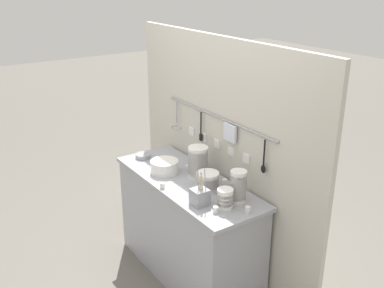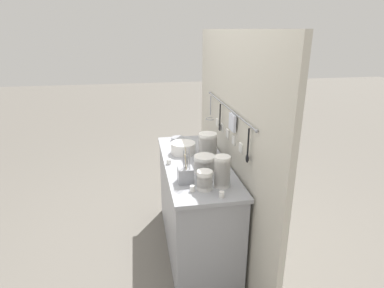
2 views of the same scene
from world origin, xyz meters
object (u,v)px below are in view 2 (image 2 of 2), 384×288
Objects in this scene: bowl_stack_back_corner at (205,164)px; bowl_stack_short_front at (222,172)px; bowl_stack_wide_centre at (205,180)px; plate_stack at (183,148)px; cup_back_right at (222,194)px; steel_mixing_bowl at (178,139)px; cutlery_caddy at (185,175)px; bowl_stack_tall_left at (208,147)px; cup_by_caddy at (204,152)px; cup_mid_row at (169,162)px; cup_front_right at (224,168)px; cup_edge_far at (192,189)px.

bowl_stack_short_front is (0.26, 0.07, 0.05)m from bowl_stack_back_corner.
plate_stack is at bearing -176.50° from bowl_stack_wide_centre.
cup_back_right is at bearing 3.98° from bowl_stack_back_corner.
bowl_stack_back_corner is at bearing 7.70° from steel_mixing_bowl.
cutlery_caddy is 0.34m from cup_back_right.
bowl_stack_tall_left reaches higher than bowl_stack_short_front.
bowl_stack_back_corner is 3.96× the size of cup_by_caddy.
steel_mixing_bowl is 0.61m from cup_mid_row.
cup_front_right is 0.38m from cup_by_caddy.
cup_front_right and cup_by_caddy have the same top height.
bowl_stack_wide_centre is at bearing -37.48° from cup_front_right.
bowl_stack_tall_left is 5.73× the size of cup_edge_far.
cup_by_caddy is at bearing 154.20° from cutlery_caddy.
bowl_stack_tall_left is at bearing 1.22° from cup_by_caddy.
cutlery_caddy is at bearing -33.30° from bowl_stack_tall_left.
cup_mid_row is at bearing -144.65° from bowl_stack_short_front.
plate_stack reaches higher than steel_mixing_bowl.
bowl_stack_tall_left reaches higher than cup_by_caddy.
cutlery_caddy reaches higher than bowl_stack_tall_left.
plate_stack is at bearing -171.17° from cup_back_right.
bowl_stack_wide_centre reaches higher than cup_front_right.
bowl_stack_back_corner is 0.28m from bowl_stack_short_front.
cup_front_right is at bearing 18.68° from bowl_stack_tall_left.
steel_mixing_bowl is (-0.81, -0.11, -0.05)m from bowl_stack_back_corner.
bowl_stack_tall_left is 1.83× the size of steel_mixing_bowl.
bowl_stack_tall_left is 1.04× the size of bowl_stack_short_front.
bowl_stack_back_corner is at bearing -89.60° from cup_front_right.
cup_mid_row and cup_by_caddy have the same top height.
cup_back_right is at bearing -17.16° from cup_front_right.
steel_mixing_bowl is (-1.09, -0.05, -0.05)m from bowl_stack_wide_centre.
cup_by_caddy is at bearing 179.65° from bowl_stack_short_front.
bowl_stack_wide_centre is 0.17m from cup_back_right.
bowl_stack_back_corner reaches higher than steel_mixing_bowl.
steel_mixing_bowl is at bearing -170.40° from bowl_stack_short_front.
cup_mid_row is 0.53m from cup_edge_far.
cup_mid_row is at bearing -85.37° from bowl_stack_tall_left.
cup_back_right is at bearing 8.83° from plate_stack.
steel_mixing_bowl is at bearing -172.30° from bowl_stack_back_corner.
plate_stack is 5.30× the size of cup_edge_far.
bowl_stack_back_corner is 0.23m from cutlery_caddy.
cup_back_right is 1.00× the size of cup_by_caddy.
cup_mid_row is 1.00× the size of cup_edge_far.
cup_edge_far is (0.04, -0.22, -0.10)m from bowl_stack_short_front.
cup_edge_far is at bearing -2.24° from steel_mixing_bowl.
cup_mid_row is 0.70m from cup_back_right.
cutlery_caddy is at bearing -138.84° from bowl_stack_wide_centre.
cup_edge_far is at bearing -45.77° from cup_front_right.
bowl_stack_wide_centre is 0.37m from cup_front_right.
bowl_stack_tall_left reaches higher than cup_mid_row.
cutlery_caddy is 6.46× the size of cup_by_caddy.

